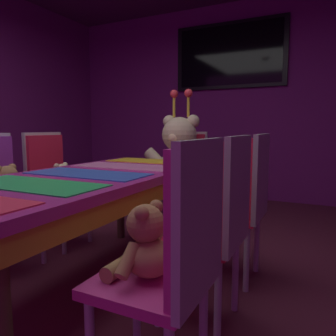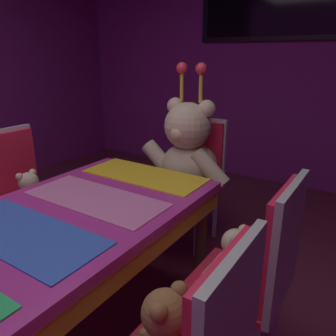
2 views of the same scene
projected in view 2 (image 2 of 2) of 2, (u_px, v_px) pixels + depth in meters
The scene contains 9 objects.
wall_back at pixel (270, 59), 3.73m from camera, with size 5.20×0.12×2.80m, color #721E72.
banquet_table at pixel (26, 252), 1.43m from camera, with size 0.90×2.02×0.75m.
chair_left_2 at pixel (17, 186), 2.30m from camera, with size 0.42×0.41×0.98m.
teddy_left_2 at pixel (31, 193), 2.24m from camera, with size 0.22×0.28×0.27m.
teddy_right_1 at pixel (164, 336), 1.08m from camera, with size 0.25×0.33×0.31m.
chair_right_2 at pixel (265, 264), 1.45m from camera, with size 0.42×0.41×0.98m.
teddy_right_2 at pixel (234, 258), 1.53m from camera, with size 0.22×0.28×0.26m.
throne_chair at pixel (197, 167), 2.67m from camera, with size 0.41×0.42×0.98m.
king_teddy_bear at pixel (186, 153), 2.48m from camera, with size 0.73×0.57×0.94m.
Camera 2 is at (1.19, -0.70, 1.46)m, focal length 35.70 mm.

